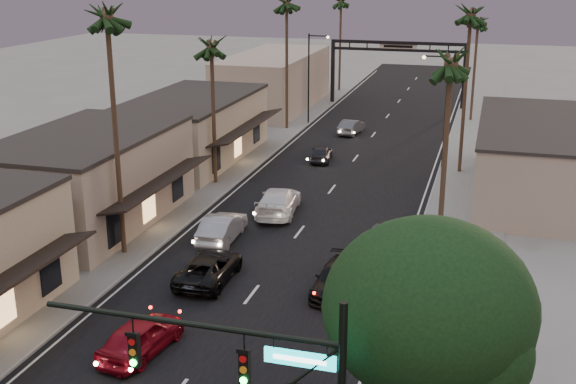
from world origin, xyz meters
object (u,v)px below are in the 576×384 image
Objects in this scene: palm_rb at (471,9)px; oncoming_silver at (222,227)px; streetlight_right at (443,102)px; palm_ra at (452,55)px; palm_rc at (479,17)px; palm_lb at (106,10)px; palm_lc at (211,40)px; oncoming_pickup at (209,268)px; curbside_black at (337,279)px; corner_tree at (431,316)px; arch at (398,57)px; streetlight_left at (311,71)px; oncoming_red at (141,336)px.

oncoming_silver is at bearing -124.25° from palm_rb.
palm_ra reaches higher than streetlight_right.
palm_rc is at bearing -111.20° from oncoming_silver.
streetlight_right is 28.89m from palm_lb.
palm_lc is 19.70m from oncoming_pickup.
palm_lc is 0.92× the size of palm_ra.
palm_lb is 3.08× the size of oncoming_silver.
curbside_black is at bearing -143.16° from palm_ra.
oncoming_silver is at bearing -66.56° from palm_lc.
streetlight_right is at bearing 93.89° from corner_tree.
palm_rc is (17.20, 28.00, 0.00)m from palm_lc.
arch is 47.17m from palm_ra.
arch is at bearing 108.30° from palm_rb.
curbside_black is at bearing -73.83° from streetlight_left.
palm_lb is at bearing -92.67° from streetlight_left.
palm_lb is at bearing -20.21° from oncoming_pickup.
palm_rb is at bearing -102.10° from oncoming_red.
palm_rc is at bearing 84.95° from streetlight_right.
palm_ra is at bearing 6.63° from palm_lb.
oncoming_red reaches higher than oncoming_pickup.
palm_ra reaches higher than corner_tree.
palm_ra reaches higher than palm_lc.
palm_lc reaches higher than arch.
palm_ra is (17.20, -12.00, 0.97)m from palm_lc.
corner_tree is 0.72× the size of palm_rc.
palm_lc is at bearing -155.06° from palm_rb.
oncoming_red is at bearing 157.63° from corner_tree.
palm_ra is 19.33m from oncoming_red.
palm_rc reaches higher than oncoming_red.
oncoming_silver is (2.89, -32.55, -4.51)m from streetlight_left.
palm_lc is at bearing -104.20° from arch.
streetlight_right is 1.82× the size of oncoming_silver.
palm_lc reaches higher than corner_tree.
corner_tree reaches higher than oncoming_red.
palm_ra is (1.68, -21.00, 6.11)m from streetlight_right.
palm_lc is 1.00× the size of palm_rc.
oncoming_silver is at bearing -108.14° from palm_rc.
oncoming_red is at bearing -109.61° from palm_rb.
streetlight_left is at bearing 85.63° from palm_lc.
palm_lb reaches higher than curbside_black.
streetlight_left is 0.74× the size of palm_lc.
oncoming_silver is (-13.50, 18.00, -5.16)m from corner_tree.
palm_lb is 13.82m from oncoming_silver.
streetlight_right reaches higher than curbside_black.
oncoming_pickup is at bearing -160.18° from palm_ra.
palm_rc is at bearing 90.00° from palm_ra.
oncoming_pickup is 1.09× the size of curbside_black.
streetlight_left is at bearing 137.95° from palm_rb.
streetlight_left is 22.07m from palm_rb.
palm_ra reaches higher than arch.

